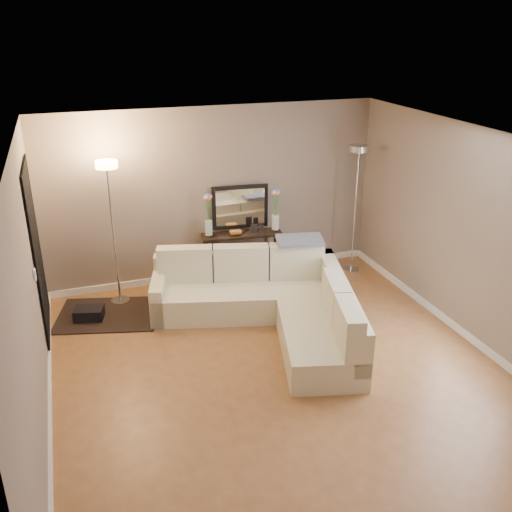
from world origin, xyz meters
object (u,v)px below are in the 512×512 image
object	(u,v)px
sectional_sofa	(272,302)
floor_lamp_unlit	(357,184)
floor_lamp_lit	(111,205)
console_table	(237,254)

from	to	relation	value
sectional_sofa	floor_lamp_unlit	world-z (taller)	floor_lamp_unlit
sectional_sofa	floor_lamp_lit	size ratio (longest dim) A/B	1.45
sectional_sofa	floor_lamp_unlit	distance (m)	2.41
sectional_sofa	floor_lamp_lit	xyz separation A→B (m)	(-1.82, 1.28, 1.11)
floor_lamp_unlit	console_table	bearing A→B (deg)	170.94
sectional_sofa	console_table	world-z (taller)	sectional_sofa
console_table	floor_lamp_unlit	bearing A→B (deg)	-9.06
sectional_sofa	floor_lamp_lit	world-z (taller)	floor_lamp_lit
console_table	floor_lamp_unlit	distance (m)	2.08
floor_lamp_lit	sectional_sofa	bearing A→B (deg)	-35.04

